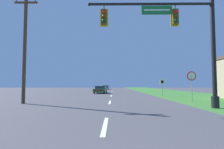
{
  "coord_description": "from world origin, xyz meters",
  "views": [
    {
      "loc": [
        0.3,
        -0.23,
        1.45
      ],
      "look_at": [
        0.0,
        33.7,
        3.39
      ],
      "focal_mm": 28.0,
      "sensor_mm": 36.0,
      "label": 1
    }
  ],
  "objects_px": {
    "signal_mast": "(182,37)",
    "utility_pole_near": "(25,44)",
    "car_ahead": "(101,90)",
    "far_car": "(106,87)",
    "stop_sign": "(191,80)",
    "route_sign_post": "(162,84)"
  },
  "relations": [
    {
      "from": "car_ahead",
      "to": "stop_sign",
      "type": "relative_size",
      "value": 1.75
    },
    {
      "from": "signal_mast",
      "to": "utility_pole_near",
      "type": "bearing_deg",
      "value": 166.13
    },
    {
      "from": "utility_pole_near",
      "to": "far_car",
      "type": "bearing_deg",
      "value": 83.36
    },
    {
      "from": "car_ahead",
      "to": "far_car",
      "type": "bearing_deg",
      "value": 90.32
    },
    {
      "from": "car_ahead",
      "to": "stop_sign",
      "type": "bearing_deg",
      "value": -59.18
    },
    {
      "from": "stop_sign",
      "to": "route_sign_post",
      "type": "height_order",
      "value": "stop_sign"
    },
    {
      "from": "car_ahead",
      "to": "far_car",
      "type": "distance_m",
      "value": 23.61
    },
    {
      "from": "stop_sign",
      "to": "car_ahead",
      "type": "bearing_deg",
      "value": 120.82
    },
    {
      "from": "car_ahead",
      "to": "utility_pole_near",
      "type": "bearing_deg",
      "value": -106.59
    },
    {
      "from": "signal_mast",
      "to": "route_sign_post",
      "type": "distance_m",
      "value": 11.03
    },
    {
      "from": "far_car",
      "to": "route_sign_post",
      "type": "relative_size",
      "value": 2.09
    },
    {
      "from": "stop_sign",
      "to": "utility_pole_near",
      "type": "height_order",
      "value": "utility_pole_near"
    },
    {
      "from": "car_ahead",
      "to": "route_sign_post",
      "type": "distance_m",
      "value": 11.44
    },
    {
      "from": "signal_mast",
      "to": "far_car",
      "type": "bearing_deg",
      "value": 98.78
    },
    {
      "from": "far_car",
      "to": "route_sign_post",
      "type": "xyz_separation_m",
      "value": [
        8.18,
        -31.69,
        0.92
      ]
    },
    {
      "from": "car_ahead",
      "to": "signal_mast",
      "type": "bearing_deg",
      "value": -71.06
    },
    {
      "from": "signal_mast",
      "to": "car_ahead",
      "type": "bearing_deg",
      "value": 108.94
    },
    {
      "from": "signal_mast",
      "to": "far_car",
      "type": "relative_size",
      "value": 1.87
    },
    {
      "from": "signal_mast",
      "to": "car_ahead",
      "type": "distance_m",
      "value": 20.03
    },
    {
      "from": "signal_mast",
      "to": "stop_sign",
      "type": "distance_m",
      "value": 5.28
    },
    {
      "from": "car_ahead",
      "to": "stop_sign",
      "type": "distance_m",
      "value": 17.0
    },
    {
      "from": "far_car",
      "to": "utility_pole_near",
      "type": "bearing_deg",
      "value": -96.64
    }
  ]
}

